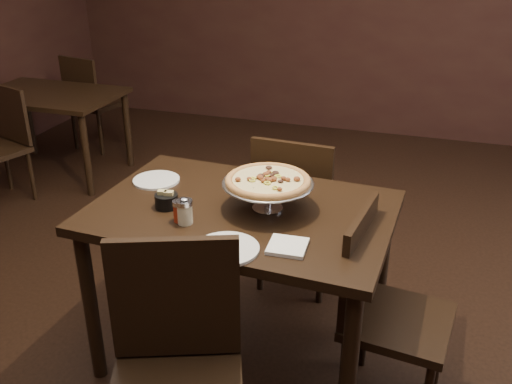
% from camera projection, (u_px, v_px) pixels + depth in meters
% --- Properties ---
extents(room, '(6.04, 7.04, 2.84)m').
position_uv_depth(room, '(252.00, 69.00, 2.34)').
color(room, black).
rests_on(room, ground).
extents(dining_table, '(1.34, 0.93, 0.81)m').
position_uv_depth(dining_table, '(242.00, 229.00, 2.54)').
color(dining_table, black).
rests_on(dining_table, ground).
extents(background_table, '(1.12, 0.75, 0.70)m').
position_uv_depth(background_table, '(50.00, 104.00, 4.67)').
color(background_table, black).
rests_on(background_table, ground).
extents(pizza_stand, '(0.40, 0.40, 0.16)m').
position_uv_depth(pizza_stand, '(268.00, 181.00, 2.43)').
color(pizza_stand, '#BAB9C1').
rests_on(pizza_stand, dining_table).
extents(parmesan_shaker, '(0.07, 0.07, 0.12)m').
position_uv_depth(parmesan_shaker, '(185.00, 211.00, 2.35)').
color(parmesan_shaker, beige).
rests_on(parmesan_shaker, dining_table).
extents(pepper_flake_shaker, '(0.06, 0.06, 0.10)m').
position_uv_depth(pepper_flake_shaker, '(180.00, 210.00, 2.37)').
color(pepper_flake_shaker, maroon).
rests_on(pepper_flake_shaker, dining_table).
extents(packet_caddy, '(0.10, 0.10, 0.08)m').
position_uv_depth(packet_caddy, '(166.00, 200.00, 2.49)').
color(packet_caddy, black).
rests_on(packet_caddy, dining_table).
extents(napkin_stack, '(0.15, 0.15, 0.02)m').
position_uv_depth(napkin_stack, '(288.00, 246.00, 2.18)').
color(napkin_stack, white).
rests_on(napkin_stack, dining_table).
extents(plate_left, '(0.22, 0.22, 0.01)m').
position_uv_depth(plate_left, '(156.00, 180.00, 2.75)').
color(plate_left, white).
rests_on(plate_left, dining_table).
extents(plate_near, '(0.25, 0.25, 0.01)m').
position_uv_depth(plate_near, '(226.00, 249.00, 2.17)').
color(plate_near, white).
rests_on(plate_near, dining_table).
extents(serving_spatula, '(0.15, 0.15, 0.02)m').
position_uv_depth(serving_spatula, '(263.00, 186.00, 2.39)').
color(serving_spatula, '#BAB9C1').
rests_on(serving_spatula, pizza_stand).
extents(chair_far, '(0.47, 0.47, 0.94)m').
position_uv_depth(chair_far, '(297.00, 208.00, 3.16)').
color(chair_far, black).
rests_on(chair_far, ground).
extents(chair_near, '(0.59, 0.59, 0.99)m').
position_uv_depth(chair_near, '(176.00, 369.00, 1.98)').
color(chair_near, black).
rests_on(chair_near, ground).
extents(chair_side, '(0.47, 0.47, 0.91)m').
position_uv_depth(chair_side, '(383.00, 305.00, 2.39)').
color(chair_side, black).
rests_on(chair_side, ground).
extents(bg_chair_far, '(0.49, 0.49, 0.88)m').
position_uv_depth(bg_chair_far, '(91.00, 99.00, 5.25)').
color(bg_chair_far, black).
rests_on(bg_chair_far, ground).
extents(bg_chair_near, '(0.51, 0.51, 0.87)m').
position_uv_depth(bg_chair_near, '(1.00, 141.00, 4.26)').
color(bg_chair_near, black).
rests_on(bg_chair_near, ground).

